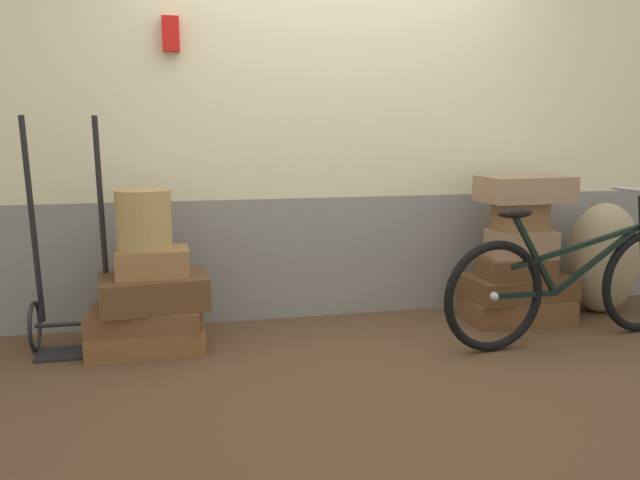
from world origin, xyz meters
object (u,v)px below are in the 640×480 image
at_px(suitcase_5, 518,287).
at_px(suitcase_6, 516,268).
at_px(suitcase_3, 153,262).
at_px(burlap_sack, 603,258).
at_px(suitcase_8, 520,215).
at_px(suitcase_7, 521,243).
at_px(wicker_basket, 144,219).
at_px(suitcase_9, 525,189).
at_px(suitcase_1, 146,316).
at_px(suitcase_0, 148,338).
at_px(bicycle, 572,284).
at_px(suitcase_4, 515,309).
at_px(suitcase_2, 153,291).
at_px(luggage_trolley, 72,298).

xyz_separation_m(suitcase_5, suitcase_6, (-0.04, -0.04, 0.14)).
relative_size(suitcase_3, burlap_sack, 0.53).
xyz_separation_m(suitcase_8, burlap_sack, (0.67, 0.04, -0.32)).
distance_m(suitcase_7, burlap_sack, 0.68).
distance_m(suitcase_7, wicker_basket, 2.37).
height_order(suitcase_3, suitcase_9, suitcase_9).
xyz_separation_m(suitcase_1, suitcase_3, (0.05, -0.02, 0.32)).
bearing_deg(suitcase_0, bicycle, -8.66).
height_order(burlap_sack, bicycle, bicycle).
height_order(suitcase_1, suitcase_5, suitcase_5).
distance_m(suitcase_0, suitcase_4, 2.36).
height_order(suitcase_7, suitcase_8, suitcase_8).
relative_size(suitcase_0, suitcase_2, 1.10).
bearing_deg(suitcase_7, wicker_basket, -174.02).
bearing_deg(suitcase_3, bicycle, -11.63).
bearing_deg(bicycle, suitcase_2, 170.11).
bearing_deg(suitcase_9, burlap_sack, 2.97).
bearing_deg(suitcase_9, suitcase_1, 177.88).
xyz_separation_m(suitcase_0, suitcase_8, (2.36, 0.06, 0.63)).
xyz_separation_m(suitcase_4, suitcase_6, (-0.03, -0.03, 0.29)).
xyz_separation_m(suitcase_2, wicker_basket, (-0.04, 0.02, 0.41)).
distance_m(suitcase_5, bicycle, 0.49).
xyz_separation_m(suitcase_4, suitcase_7, (0.01, -0.01, 0.44)).
xyz_separation_m(suitcase_0, suitcase_4, (2.36, 0.05, 0.01)).
bearing_deg(suitcase_8, suitcase_4, -112.38).
height_order(suitcase_9, bicycle, suitcase_9).
bearing_deg(suitcase_4, suitcase_8, 73.30).
xyz_separation_m(suitcase_7, suitcase_8, (-0.01, 0.02, 0.18)).
bearing_deg(suitcase_0, suitcase_1, 100.22).
bearing_deg(suitcase_0, wicker_basket, 76.61).
distance_m(suitcase_2, luggage_trolley, 0.46).
xyz_separation_m(suitcase_2, bicycle, (2.41, -0.42, 0.01)).
bearing_deg(burlap_sack, suitcase_5, -176.22).
bearing_deg(burlap_sack, suitcase_6, -173.49).
xyz_separation_m(suitcase_0, wicker_basket, (0.01, 0.03, 0.69)).
xyz_separation_m(wicker_basket, burlap_sack, (3.03, 0.07, -0.37)).
xyz_separation_m(suitcase_3, bicycle, (2.41, -0.42, -0.16)).
height_order(wicker_basket, bicycle, wicker_basket).
height_order(suitcase_3, wicker_basket, wicker_basket).
distance_m(burlap_sack, bicycle, 0.77).
bearing_deg(luggage_trolley, suitcase_8, -0.63).
bearing_deg(suitcase_5, suitcase_6, -143.51).
bearing_deg(suitcase_3, suitcase_1, 159.75).
relative_size(suitcase_9, wicker_basket, 1.69).
height_order(suitcase_5, wicker_basket, wicker_basket).
height_order(suitcase_0, suitcase_4, suitcase_4).
height_order(suitcase_1, suitcase_8, suitcase_8).
bearing_deg(suitcase_4, suitcase_1, -175.49).
xyz_separation_m(suitcase_5, suitcase_7, (-0.00, -0.02, 0.29)).
height_order(suitcase_0, suitcase_7, suitcase_7).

